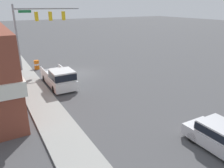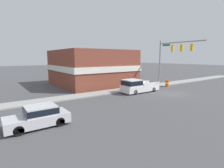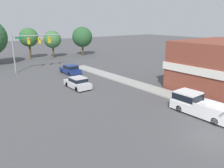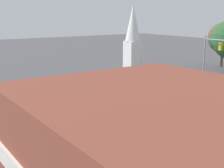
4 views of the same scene
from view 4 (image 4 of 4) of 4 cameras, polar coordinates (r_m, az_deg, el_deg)
The scene contains 7 objects.
far_signal_assembly at distance 45.17m, azimuth 19.55°, elevation 6.00°, with size 8.62×0.49×6.57m.
car_lead at distance 34.81m, azimuth 6.42°, elevation -2.00°, with size 1.88×4.24×1.49m.
car_oncoming at distance 38.53m, azimuth 18.54°, elevation -1.15°, with size 1.94×4.31×1.49m.
pickup_truck_parked at distance 23.71m, azimuth -12.15°, elevation -8.88°, with size 2.08×5.68×1.91m.
corner_brick_building at distance 15.35m, azimuth 8.09°, elevation -12.43°, with size 12.84×12.26×6.08m.
church_steeple at distance 53.71m, azimuth 3.81°, elevation 8.70°, with size 2.58×2.58×11.21m.
backdrop_tree_left_far at distance 61.23m, azimuth 19.66°, elevation 7.96°, with size 5.58×5.58×8.11m.
Camera 4 is at (23.77, -4.85, 9.51)m, focal length 50.00 mm.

